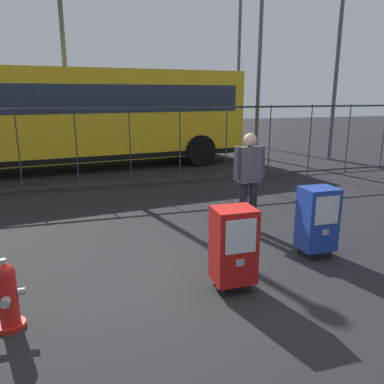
{
  "coord_description": "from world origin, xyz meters",
  "views": [
    {
      "loc": [
        -1.25,
        -4.0,
        2.29
      ],
      "look_at": [
        0.3,
        1.2,
        0.9
      ],
      "focal_mm": 35.94,
      "sensor_mm": 36.0,
      "label": 1
    }
  ],
  "objects_px": {
    "bus_near": "(75,113)",
    "street_light_far_right": "(240,36)",
    "street_light_far_left": "(338,49)",
    "newspaper_box_primary": "(233,245)",
    "newspaper_box_secondary": "(317,218)",
    "fire_hydrant": "(8,296)",
    "street_light_near_left": "(61,23)",
    "street_light_near_right": "(260,34)",
    "pedestrian": "(249,176)"
  },
  "relations": [
    {
      "from": "street_light_near_right",
      "to": "street_light_far_left",
      "type": "height_order",
      "value": "street_light_near_right"
    },
    {
      "from": "street_light_near_left",
      "to": "pedestrian",
      "type": "bearing_deg",
      "value": -66.83
    },
    {
      "from": "street_light_far_left",
      "to": "street_light_near_left",
      "type": "bearing_deg",
      "value": 175.36
    },
    {
      "from": "bus_near",
      "to": "street_light_far_right",
      "type": "relative_size",
      "value": 1.28
    },
    {
      "from": "newspaper_box_secondary",
      "to": "street_light_far_left",
      "type": "relative_size",
      "value": 0.16
    },
    {
      "from": "street_light_near_left",
      "to": "street_light_far_left",
      "type": "height_order",
      "value": "street_light_near_left"
    },
    {
      "from": "street_light_near_left",
      "to": "street_light_far_left",
      "type": "relative_size",
      "value": 1.15
    },
    {
      "from": "newspaper_box_secondary",
      "to": "street_light_near_left",
      "type": "height_order",
      "value": "street_light_near_left"
    },
    {
      "from": "newspaper_box_primary",
      "to": "bus_near",
      "type": "xyz_separation_m",
      "value": [
        -1.67,
        8.71,
        1.14
      ]
    },
    {
      "from": "newspaper_box_primary",
      "to": "street_light_far_right",
      "type": "distance_m",
      "value": 14.63
    },
    {
      "from": "fire_hydrant",
      "to": "street_light_far_left",
      "type": "distance_m",
      "value": 12.9
    },
    {
      "from": "newspaper_box_secondary",
      "to": "street_light_far_left",
      "type": "xyz_separation_m",
      "value": [
        5.53,
        7.38,
        3.2
      ]
    },
    {
      "from": "street_light_far_right",
      "to": "street_light_far_left",
      "type": "bearing_deg",
      "value": -72.78
    },
    {
      "from": "street_light_near_left",
      "to": "street_light_near_right",
      "type": "height_order",
      "value": "street_light_near_right"
    },
    {
      "from": "street_light_near_left",
      "to": "street_light_far_left",
      "type": "distance_m",
      "value": 8.97
    },
    {
      "from": "newspaper_box_secondary",
      "to": "street_light_far_left",
      "type": "distance_m",
      "value": 9.76
    },
    {
      "from": "newspaper_box_secondary",
      "to": "street_light_near_right",
      "type": "distance_m",
      "value": 9.76
    },
    {
      "from": "newspaper_box_secondary",
      "to": "street_light_near_right",
      "type": "relative_size",
      "value": 0.14
    },
    {
      "from": "pedestrian",
      "to": "street_light_near_left",
      "type": "bearing_deg",
      "value": 113.17
    },
    {
      "from": "newspaper_box_primary",
      "to": "pedestrian",
      "type": "distance_m",
      "value": 2.17
    },
    {
      "from": "street_light_far_left",
      "to": "street_light_far_right",
      "type": "distance_m",
      "value": 5.26
    },
    {
      "from": "street_light_far_left",
      "to": "street_light_far_right",
      "type": "height_order",
      "value": "street_light_far_right"
    },
    {
      "from": "pedestrian",
      "to": "street_light_far_right",
      "type": "bearing_deg",
      "value": 67.88
    },
    {
      "from": "bus_near",
      "to": "street_light_far_left",
      "type": "relative_size",
      "value": 1.67
    },
    {
      "from": "fire_hydrant",
      "to": "street_light_far_right",
      "type": "height_order",
      "value": "street_light_far_right"
    },
    {
      "from": "fire_hydrant",
      "to": "pedestrian",
      "type": "bearing_deg",
      "value": 29.33
    },
    {
      "from": "bus_near",
      "to": "street_light_near_left",
      "type": "xyz_separation_m",
      "value": [
        -0.2,
        -0.04,
        2.56
      ]
    },
    {
      "from": "street_light_far_left",
      "to": "newspaper_box_primary",
      "type": "bearing_deg",
      "value": -131.57
    },
    {
      "from": "newspaper_box_secondary",
      "to": "street_light_near_left",
      "type": "bearing_deg",
      "value": 112.76
    },
    {
      "from": "pedestrian",
      "to": "bus_near",
      "type": "distance_m",
      "value": 7.41
    },
    {
      "from": "newspaper_box_secondary",
      "to": "newspaper_box_primary",
      "type": "bearing_deg",
      "value": -159.29
    },
    {
      "from": "fire_hydrant",
      "to": "street_light_far_left",
      "type": "relative_size",
      "value": 0.12
    },
    {
      "from": "street_light_near_left",
      "to": "newspaper_box_secondary",
      "type": "bearing_deg",
      "value": -67.24
    },
    {
      "from": "pedestrian",
      "to": "street_light_near_right",
      "type": "height_order",
      "value": "street_light_near_right"
    },
    {
      "from": "street_light_near_right",
      "to": "bus_near",
      "type": "bearing_deg",
      "value": -177.06
    },
    {
      "from": "fire_hydrant",
      "to": "street_light_near_right",
      "type": "relative_size",
      "value": 0.1
    },
    {
      "from": "street_light_near_left",
      "to": "street_light_near_right",
      "type": "xyz_separation_m",
      "value": [
        6.53,
        0.36,
        0.01
      ]
    },
    {
      "from": "fire_hydrant",
      "to": "bus_near",
      "type": "relative_size",
      "value": 0.07
    },
    {
      "from": "newspaper_box_primary",
      "to": "pedestrian",
      "type": "bearing_deg",
      "value": 60.75
    },
    {
      "from": "newspaper_box_primary",
      "to": "newspaper_box_secondary",
      "type": "xyz_separation_m",
      "value": [
        1.53,
        0.58,
        0.0
      ]
    },
    {
      "from": "fire_hydrant",
      "to": "street_light_near_left",
      "type": "xyz_separation_m",
      "value": [
        0.57,
        8.77,
        3.92
      ]
    },
    {
      "from": "street_light_far_left",
      "to": "street_light_far_right",
      "type": "xyz_separation_m",
      "value": [
        -1.53,
        4.94,
        0.99
      ]
    },
    {
      "from": "newspaper_box_secondary",
      "to": "bus_near",
      "type": "relative_size",
      "value": 0.1
    },
    {
      "from": "bus_near",
      "to": "fire_hydrant",
      "type": "bearing_deg",
      "value": -101.98
    },
    {
      "from": "newspaper_box_secondary",
      "to": "street_light_far_left",
      "type": "height_order",
      "value": "street_light_far_left"
    },
    {
      "from": "newspaper_box_primary",
      "to": "newspaper_box_secondary",
      "type": "bearing_deg",
      "value": 20.71
    },
    {
      "from": "street_light_near_right",
      "to": "newspaper_box_secondary",
      "type": "bearing_deg",
      "value": -110.29
    },
    {
      "from": "bus_near",
      "to": "street_light_near_left",
      "type": "height_order",
      "value": "street_light_near_left"
    },
    {
      "from": "street_light_far_left",
      "to": "street_light_far_right",
      "type": "bearing_deg",
      "value": 107.22
    },
    {
      "from": "bus_near",
      "to": "street_light_far_right",
      "type": "distance_m",
      "value": 8.86
    }
  ]
}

